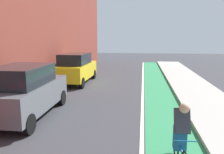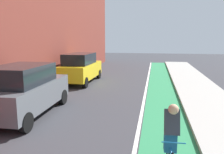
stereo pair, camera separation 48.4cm
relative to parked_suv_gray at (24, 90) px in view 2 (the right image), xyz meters
name	(u,v)px [view 2 (the right image)]	position (x,y,z in m)	size (l,w,h in m)	color
ground_plane	(102,102)	(2.55, 2.26, -1.02)	(71.59, 71.59, 0.00)	#38383D
bike_lane_paint	(162,95)	(5.35, 4.26, -1.02)	(1.60, 32.54, 0.00)	#2D8451
lane_divider_stripe	(145,94)	(4.45, 4.26, -1.02)	(0.12, 32.54, 0.00)	white
sidewalk_right	(203,95)	(7.43, 4.26, -0.95)	(2.56, 32.54, 0.14)	#A8A59E
parked_suv_gray	(24,90)	(0.00, 0.00, 0.00)	(2.11, 4.37, 1.98)	#595B60
parked_suv_yellow_cab	(81,68)	(0.00, 6.75, 0.00)	(1.86, 4.49, 1.98)	yellow
cyclist_mid	(171,135)	(5.32, -2.80, -0.17)	(0.48, 1.73, 1.62)	black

